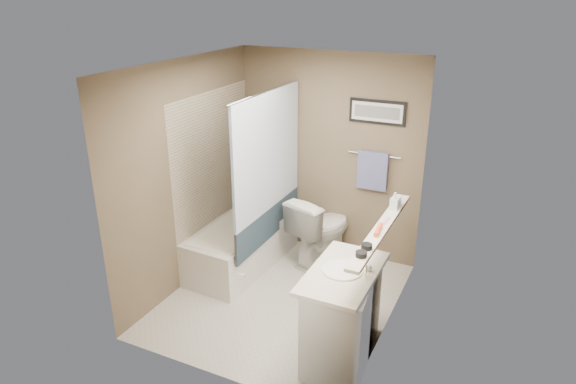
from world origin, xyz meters
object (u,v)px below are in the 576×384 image
at_px(vanity, 342,316).
at_px(candle_bowl_near, 361,254).
at_px(glass_jar, 397,201).
at_px(toilet, 321,229).
at_px(soap_bottle, 395,201).
at_px(candle_bowl_far, 367,246).
at_px(hair_brush_front, 378,230).
at_px(bathtub, 241,244).

relative_size(vanity, candle_bowl_near, 10.00).
bearing_deg(glass_jar, toilet, 150.34).
relative_size(glass_jar, soap_bottle, 0.61).
bearing_deg(candle_bowl_far, candle_bowl_near, -90.00).
bearing_deg(toilet, vanity, 135.51).
distance_m(glass_jar, soap_bottle, 0.10).
xyz_separation_m(vanity, candle_bowl_near, (0.19, -0.18, 0.73)).
distance_m(candle_bowl_far, soap_bottle, 0.86).
bearing_deg(hair_brush_front, candle_bowl_far, -90.00).
xyz_separation_m(candle_bowl_far, soap_bottle, (0.00, 0.85, 0.06)).
height_order(bathtub, soap_bottle, soap_bottle).
bearing_deg(bathtub, vanity, -29.09).
bearing_deg(soap_bottle, bathtub, 174.00).
distance_m(hair_brush_front, glass_jar, 0.62).
bearing_deg(bathtub, glass_jar, -0.05).
bearing_deg(candle_bowl_far, soap_bottle, 90.00).
distance_m(vanity, candle_bowl_far, 0.76).
bearing_deg(toilet, hair_brush_front, 146.87).
distance_m(candle_bowl_near, hair_brush_front, 0.47).
relative_size(toilet, candle_bowl_near, 9.27).
xyz_separation_m(candle_bowl_near, candle_bowl_far, (0.00, 0.14, 0.00)).
bearing_deg(bathtub, candle_bowl_near, -30.42).
bearing_deg(soap_bottle, candle_bowl_far, -90.00).
relative_size(toilet, candle_bowl_far, 9.27).
bearing_deg(hair_brush_front, candle_bowl_near, -90.00).
bearing_deg(soap_bottle, vanity, -102.76).
bearing_deg(candle_bowl_far, hair_brush_front, 90.00).
distance_m(toilet, vanity, 1.67).
relative_size(vanity, hair_brush_front, 4.09).
distance_m(vanity, candle_bowl_near, 0.78).
distance_m(toilet, glass_jar, 1.35).
xyz_separation_m(toilet, candle_bowl_near, (0.98, -1.64, 0.72)).
bearing_deg(candle_bowl_near, soap_bottle, 90.00).
relative_size(candle_bowl_far, glass_jar, 0.90).
bearing_deg(vanity, hair_brush_front, 52.08).
relative_size(candle_bowl_near, hair_brush_front, 0.41).
height_order(bathtub, toilet, toilet).
bearing_deg(glass_jar, soap_bottle, -90.00).
relative_size(bathtub, soap_bottle, 9.15).
bearing_deg(candle_bowl_near, hair_brush_front, 90.00).
distance_m(candle_bowl_near, candle_bowl_far, 0.14).
xyz_separation_m(vanity, hair_brush_front, (0.19, 0.29, 0.74)).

